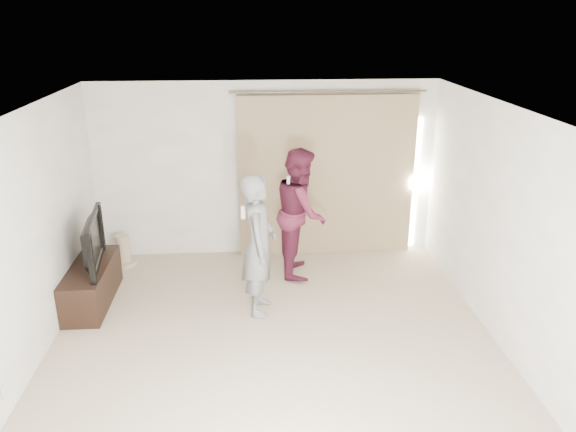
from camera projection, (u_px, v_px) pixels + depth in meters
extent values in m
plane|color=tan|center=(275.00, 352.00, 6.14)|extent=(5.50, 5.50, 0.00)
cube|color=white|center=(266.00, 170.00, 8.27)|extent=(5.00, 0.04, 2.60)
cube|color=white|center=(21.00, 249.00, 5.53)|extent=(0.04, 5.50, 2.60)
cube|color=silver|center=(38.00, 243.00, 5.94)|extent=(0.02, 0.08, 0.12)
cube|color=silver|center=(4.00, 391.00, 5.04)|extent=(0.02, 0.08, 0.12)
cube|color=white|center=(273.00, 115.00, 5.25)|extent=(5.00, 5.50, 0.01)
cube|color=tan|center=(327.00, 177.00, 8.30)|extent=(2.60, 0.10, 2.40)
cylinder|color=brown|center=(329.00, 92.00, 7.87)|extent=(2.80, 0.03, 0.03)
cube|color=white|center=(415.00, 184.00, 8.48)|extent=(0.08, 0.04, 2.00)
cube|color=black|center=(92.00, 284.00, 7.10)|extent=(0.46, 1.33, 0.51)
imported|color=black|center=(86.00, 242.00, 6.90)|extent=(0.29, 1.14, 0.65)
cylinder|color=tan|center=(125.00, 263.00, 8.24)|extent=(0.34, 0.34, 0.06)
cylinder|color=tan|center=(123.00, 248.00, 8.16)|extent=(0.19, 0.19, 0.40)
imported|color=slate|center=(259.00, 245.00, 6.71)|extent=(0.48, 0.67, 1.75)
cube|color=silver|center=(243.00, 212.00, 6.44)|extent=(0.04, 0.04, 0.14)
cube|color=silver|center=(243.00, 215.00, 6.69)|extent=(0.05, 0.05, 0.09)
imported|color=#5D1D33|center=(301.00, 212.00, 7.74)|extent=(0.75, 0.92, 1.80)
cube|color=silver|center=(288.00, 181.00, 7.47)|extent=(0.04, 0.04, 0.14)
cube|color=silver|center=(287.00, 185.00, 7.71)|extent=(0.05, 0.05, 0.09)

